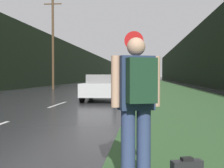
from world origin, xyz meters
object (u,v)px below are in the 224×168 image
(car_passing_far, at_px, (125,81))
(hitchhiker_with_backpack, at_px, (137,100))
(car_passing_near, at_px, (101,87))
(car_oncoming, at_px, (106,80))
(stop_sign, at_px, (134,63))

(car_passing_far, bearing_deg, hitchhiker_with_backpack, 93.48)
(car_passing_near, bearing_deg, car_oncoming, -83.72)
(stop_sign, height_order, car_passing_far, stop_sign)
(stop_sign, bearing_deg, hitchhiker_with_backpack, -88.05)
(stop_sign, bearing_deg, car_passing_near, 108.08)
(stop_sign, relative_size, car_oncoming, 0.68)
(car_passing_near, distance_m, car_passing_far, 23.36)
(hitchhiker_with_backpack, relative_size, car_passing_far, 0.44)
(car_passing_near, height_order, car_passing_far, car_passing_near)
(hitchhiker_with_backpack, bearing_deg, car_passing_near, 80.20)
(car_passing_near, height_order, car_oncoming, car_oncoming)
(car_oncoming, bearing_deg, hitchhiker_with_backpack, -82.74)
(car_passing_far, xyz_separation_m, car_oncoming, (-3.42, 7.67, 0.01))
(car_passing_near, bearing_deg, car_passing_far, -90.00)
(stop_sign, relative_size, car_passing_far, 0.71)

